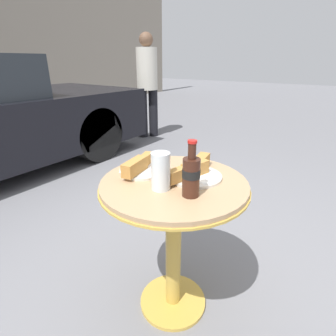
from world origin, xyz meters
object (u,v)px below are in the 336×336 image
(pedestrian, at_px, (147,81))
(bistro_table, at_px, (174,215))
(lunch_plate_near, at_px, (140,167))
(cola_bottle_left, at_px, (191,175))
(drinking_glass, at_px, (161,173))
(lunch_plate_far, at_px, (194,171))

(pedestrian, bearing_deg, bistro_table, -138.11)
(lunch_plate_near, bearing_deg, pedestrian, 39.37)
(cola_bottle_left, bearing_deg, drinking_glass, 99.37)
(lunch_plate_far, bearing_deg, drinking_glass, 165.44)
(cola_bottle_left, xyz_separation_m, lunch_plate_far, (0.15, 0.08, -0.06))
(lunch_plate_far, distance_m, pedestrian, 3.23)
(bistro_table, distance_m, drinking_glass, 0.25)
(cola_bottle_left, height_order, drinking_glass, cola_bottle_left)
(drinking_glass, distance_m, lunch_plate_far, 0.19)
(drinking_glass, bearing_deg, lunch_plate_near, 66.43)
(lunch_plate_near, bearing_deg, cola_bottle_left, -100.46)
(bistro_table, xyz_separation_m, pedestrian, (2.43, 2.18, 0.35))
(bistro_table, xyz_separation_m, lunch_plate_near, (-0.02, 0.17, 0.19))
(bistro_table, bearing_deg, pedestrian, 41.89)
(lunch_plate_far, bearing_deg, pedestrian, 43.48)
(bistro_table, xyz_separation_m, lunch_plate_far, (0.08, -0.04, 0.19))
(bistro_table, bearing_deg, cola_bottle_left, -119.70)
(lunch_plate_near, xyz_separation_m, pedestrian, (2.44, 2.00, 0.15))
(drinking_glass, height_order, pedestrian, pedestrian)
(bistro_table, relative_size, lunch_plate_far, 2.19)
(cola_bottle_left, height_order, lunch_plate_near, cola_bottle_left)
(bistro_table, relative_size, drinking_glass, 4.69)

